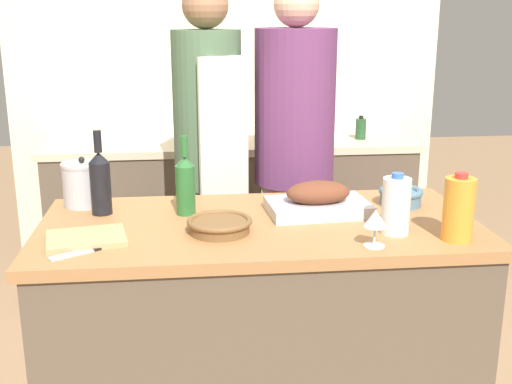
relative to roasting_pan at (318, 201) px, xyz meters
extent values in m
cube|color=brown|center=(-0.23, -0.08, -0.52)|extent=(1.51, 0.73, 0.86)
cube|color=#A37042|center=(-0.23, -0.08, -0.07)|extent=(1.56, 0.75, 0.04)
cube|color=brown|center=(-0.23, 1.38, -0.51)|extent=(2.04, 0.58, 0.87)
cube|color=beige|center=(-0.23, 1.38, -0.05)|extent=(2.11, 0.60, 0.04)
cube|color=beige|center=(-0.23, 1.73, 0.33)|extent=(2.61, 0.10, 2.55)
cube|color=#BCBCC1|center=(0.00, 0.00, -0.02)|extent=(0.38, 0.27, 0.04)
ellipsoid|color=brown|center=(0.00, 0.00, 0.03)|extent=(0.25, 0.16, 0.09)
cylinder|color=brown|center=(-0.37, -0.17, -0.03)|extent=(0.20, 0.20, 0.04)
torus|color=brown|center=(-0.37, -0.17, -0.01)|extent=(0.22, 0.22, 0.02)
cube|color=tan|center=(-0.81, -0.21, -0.04)|extent=(0.28, 0.24, 0.02)
cylinder|color=#B7B7BC|center=(-0.88, 0.20, 0.03)|extent=(0.15, 0.15, 0.16)
cylinder|color=#B7B7BC|center=(-0.88, 0.20, 0.11)|extent=(0.16, 0.16, 0.01)
sphere|color=black|center=(-0.88, 0.20, 0.13)|extent=(0.02, 0.02, 0.02)
cylinder|color=slate|center=(0.34, 0.07, -0.02)|extent=(0.16, 0.16, 0.05)
torus|color=slate|center=(0.34, 0.07, 0.01)|extent=(0.17, 0.17, 0.03)
cylinder|color=orange|center=(0.40, -0.33, 0.06)|extent=(0.10, 0.10, 0.21)
cylinder|color=red|center=(0.40, -0.33, 0.17)|extent=(0.04, 0.04, 0.02)
cylinder|color=white|center=(0.21, -0.25, 0.05)|extent=(0.09, 0.09, 0.19)
cylinder|color=#3360B2|center=(0.21, -0.25, 0.15)|extent=(0.04, 0.04, 0.02)
cylinder|color=black|center=(-0.80, 0.08, 0.05)|extent=(0.08, 0.08, 0.19)
cone|color=black|center=(-0.80, 0.08, 0.17)|extent=(0.08, 0.08, 0.04)
cylinder|color=black|center=(-0.80, 0.08, 0.23)|extent=(0.03, 0.03, 0.08)
cylinder|color=#28662D|center=(-0.49, 0.05, 0.04)|extent=(0.07, 0.07, 0.18)
cone|color=#28662D|center=(-0.49, 0.05, 0.15)|extent=(0.07, 0.07, 0.04)
cylinder|color=#28662D|center=(-0.49, 0.05, 0.21)|extent=(0.03, 0.03, 0.08)
cylinder|color=silver|center=(0.11, -0.36, -0.04)|extent=(0.07, 0.07, 0.00)
cylinder|color=silver|center=(0.11, -0.36, -0.01)|extent=(0.01, 0.01, 0.06)
cone|color=silver|center=(0.11, -0.36, 0.05)|extent=(0.07, 0.07, 0.06)
cube|color=#B7B7BC|center=(-0.84, -0.34, -0.04)|extent=(0.13, 0.10, 0.01)
cube|color=black|center=(-0.74, -0.28, -0.04)|extent=(0.09, 0.07, 0.01)
cube|color=silver|center=(0.34, 1.43, -0.01)|extent=(0.18, 0.14, 0.05)
cylinder|color=#B7B7BC|center=(0.32, 1.43, 0.07)|extent=(0.13, 0.13, 0.09)
cube|color=silver|center=(0.41, 1.43, 0.10)|extent=(0.05, 0.08, 0.16)
cube|color=silver|center=(0.34, 1.43, 0.22)|extent=(0.17, 0.08, 0.08)
cylinder|color=#234C28|center=(0.51, 1.31, 0.03)|extent=(0.06, 0.06, 0.12)
cylinder|color=black|center=(0.51, 1.31, 0.10)|extent=(0.03, 0.03, 0.02)
cylinder|color=maroon|center=(-0.31, 1.45, 0.03)|extent=(0.05, 0.05, 0.12)
cylinder|color=black|center=(-0.31, 1.45, 0.10)|extent=(0.02, 0.02, 0.02)
cube|color=beige|center=(-0.38, 0.66, -0.52)|extent=(0.30, 0.26, 0.84)
cylinder|color=#4C6B4C|center=(-0.38, 0.66, 0.25)|extent=(0.31, 0.31, 0.70)
sphere|color=#996B4C|center=(-0.38, 0.66, 0.70)|extent=(0.20, 0.20, 0.20)
cube|color=silver|center=(-0.31, 0.53, 0.05)|extent=(0.22, 0.12, 0.89)
cube|color=beige|center=(0.02, 0.66, -0.52)|extent=(0.32, 0.25, 0.85)
cylinder|color=#663360|center=(0.02, 0.66, 0.25)|extent=(0.37, 0.37, 0.71)
sphere|color=#DBAD89|center=(0.02, 0.66, 0.71)|extent=(0.20, 0.20, 0.20)
camera|label=1|loc=(-0.47, -2.23, 0.68)|focal=45.00mm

